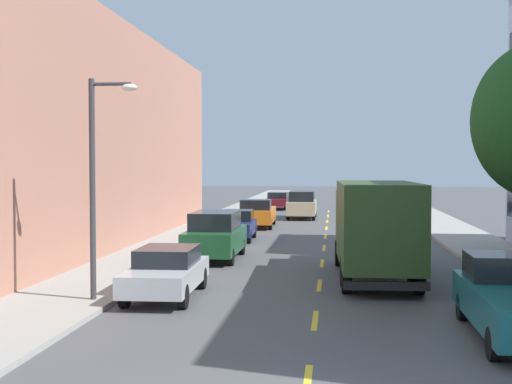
{
  "coord_description": "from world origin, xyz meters",
  "views": [
    {
      "loc": [
        0.46,
        -10.26,
        3.85
      ],
      "look_at": [
        -3.92,
        29.05,
        2.27
      ],
      "focal_mm": 49.48,
      "sensor_mm": 36.0,
      "label": 1
    }
  ],
  "objects_px": {
    "parked_suv_forest": "(215,235)",
    "parked_suv_red": "(380,198)",
    "parked_sedan_black": "(391,210)",
    "parked_sedan_burgundy": "(278,200)",
    "moving_champagne_sedan": "(302,205)",
    "parked_sedan_silver": "(166,271)",
    "parked_pickup_orange": "(257,214)",
    "parked_hatchback_navy": "(237,225)",
    "delivery_box_truck": "(375,224)",
    "parked_sedan_sky": "(403,218)",
    "street_lamp": "(98,170)"
  },
  "relations": [
    {
      "from": "parked_hatchback_navy",
      "to": "parked_sedan_sky",
      "type": "height_order",
      "value": "parked_hatchback_navy"
    },
    {
      "from": "parked_hatchback_navy",
      "to": "moving_champagne_sedan",
      "type": "height_order",
      "value": "moving_champagne_sedan"
    },
    {
      "from": "delivery_box_truck",
      "to": "parked_suv_forest",
      "type": "distance_m",
      "value": 7.54
    },
    {
      "from": "parked_hatchback_navy",
      "to": "parked_pickup_orange",
      "type": "distance_m",
      "value": 7.3
    },
    {
      "from": "parked_suv_red",
      "to": "parked_pickup_orange",
      "type": "bearing_deg",
      "value": -115.46
    },
    {
      "from": "parked_hatchback_navy",
      "to": "moving_champagne_sedan",
      "type": "relative_size",
      "value": 0.84
    },
    {
      "from": "parked_pickup_orange",
      "to": "parked_sedan_burgundy",
      "type": "bearing_deg",
      "value": 90.4
    },
    {
      "from": "delivery_box_truck",
      "to": "parked_sedan_sky",
      "type": "xyz_separation_m",
      "value": [
        2.57,
        17.61,
        -1.12
      ]
    },
    {
      "from": "parked_sedan_sky",
      "to": "moving_champagne_sedan",
      "type": "relative_size",
      "value": 0.94
    },
    {
      "from": "parked_suv_red",
      "to": "parked_hatchback_navy",
      "type": "bearing_deg",
      "value": -109.18
    },
    {
      "from": "parked_pickup_orange",
      "to": "moving_champagne_sedan",
      "type": "bearing_deg",
      "value": 71.35
    },
    {
      "from": "parked_suv_forest",
      "to": "parked_sedan_sky",
      "type": "relative_size",
      "value": 1.06
    },
    {
      "from": "parked_sedan_burgundy",
      "to": "parked_sedan_sky",
      "type": "xyz_separation_m",
      "value": [
        8.69,
        -18.44,
        0.0
      ]
    },
    {
      "from": "parked_sedan_black",
      "to": "moving_champagne_sedan",
      "type": "relative_size",
      "value": 0.95
    },
    {
      "from": "parked_sedan_sky",
      "to": "parked_sedan_burgundy",
      "type": "bearing_deg",
      "value": 115.24
    },
    {
      "from": "moving_champagne_sedan",
      "to": "parked_suv_forest",
      "type": "bearing_deg",
      "value": -96.59
    },
    {
      "from": "parked_suv_red",
      "to": "moving_champagne_sedan",
      "type": "bearing_deg",
      "value": -119.54
    },
    {
      "from": "parked_sedan_silver",
      "to": "moving_champagne_sedan",
      "type": "bearing_deg",
      "value": 85.1
    },
    {
      "from": "parked_sedan_silver",
      "to": "parked_pickup_orange",
      "type": "bearing_deg",
      "value": 89.62
    },
    {
      "from": "parked_hatchback_navy",
      "to": "street_lamp",
      "type": "bearing_deg",
      "value": -95.18
    },
    {
      "from": "parked_pickup_orange",
      "to": "parked_sedan_black",
      "type": "height_order",
      "value": "parked_pickup_orange"
    },
    {
      "from": "delivery_box_truck",
      "to": "parked_suv_red",
      "type": "xyz_separation_m",
      "value": [
        2.54,
        36.81,
        -0.88
      ]
    },
    {
      "from": "parked_sedan_burgundy",
      "to": "parked_suv_forest",
      "type": "relative_size",
      "value": 0.94
    },
    {
      "from": "street_lamp",
      "to": "parked_sedan_burgundy",
      "type": "height_order",
      "value": "street_lamp"
    },
    {
      "from": "parked_sedan_burgundy",
      "to": "parked_pickup_orange",
      "type": "bearing_deg",
      "value": -89.6
    },
    {
      "from": "parked_pickup_orange",
      "to": "parked_sedan_black",
      "type": "distance_m",
      "value": 10.04
    },
    {
      "from": "parked_suv_red",
      "to": "parked_sedan_black",
      "type": "bearing_deg",
      "value": -90.37
    },
    {
      "from": "delivery_box_truck",
      "to": "parked_sedan_burgundy",
      "type": "bearing_deg",
      "value": 99.64
    },
    {
      "from": "parked_suv_forest",
      "to": "parked_sedan_sky",
      "type": "height_order",
      "value": "parked_suv_forest"
    },
    {
      "from": "street_lamp",
      "to": "moving_champagne_sedan",
      "type": "height_order",
      "value": "street_lamp"
    },
    {
      "from": "parked_sedan_sky",
      "to": "parked_sedan_silver",
      "type": "bearing_deg",
      "value": -112.21
    },
    {
      "from": "parked_sedan_silver",
      "to": "parked_suv_forest",
      "type": "xyz_separation_m",
      "value": [
        0.05,
        8.09,
        0.24
      ]
    },
    {
      "from": "parked_sedan_burgundy",
      "to": "parked_suv_red",
      "type": "bearing_deg",
      "value": 5.0
    },
    {
      "from": "parked_suv_forest",
      "to": "parked_suv_red",
      "type": "xyz_separation_m",
      "value": [
        8.64,
        32.47,
        0.0
      ]
    },
    {
      "from": "parked_pickup_orange",
      "to": "parked_sedan_silver",
      "type": "bearing_deg",
      "value": -90.38
    },
    {
      "from": "parked_suv_forest",
      "to": "parked_sedan_black",
      "type": "relative_size",
      "value": 1.06
    },
    {
      "from": "moving_champagne_sedan",
      "to": "street_lamp",
      "type": "bearing_deg",
      "value": -97.61
    },
    {
      "from": "moving_champagne_sedan",
      "to": "parked_suv_red",
      "type": "bearing_deg",
      "value": 60.46
    },
    {
      "from": "parked_sedan_burgundy",
      "to": "moving_champagne_sedan",
      "type": "relative_size",
      "value": 0.94
    },
    {
      "from": "parked_suv_red",
      "to": "street_lamp",
      "type": "bearing_deg",
      "value": -103.83
    },
    {
      "from": "parked_hatchback_navy",
      "to": "parked_sedan_sky",
      "type": "bearing_deg",
      "value": 34.46
    },
    {
      "from": "delivery_box_truck",
      "to": "parked_sedan_sky",
      "type": "distance_m",
      "value": 17.83
    },
    {
      "from": "parked_hatchback_navy",
      "to": "parked_suv_red",
      "type": "distance_m",
      "value": 26.73
    },
    {
      "from": "parked_pickup_orange",
      "to": "parked_suv_red",
      "type": "xyz_separation_m",
      "value": [
        8.54,
        17.95,
        0.16
      ]
    },
    {
      "from": "parked_sedan_sky",
      "to": "moving_champagne_sedan",
      "type": "distance_m",
      "value": 10.39
    },
    {
      "from": "delivery_box_truck",
      "to": "moving_champagne_sedan",
      "type": "bearing_deg",
      "value": 97.91
    },
    {
      "from": "moving_champagne_sedan",
      "to": "parked_sedan_black",
      "type": "bearing_deg",
      "value": -15.69
    },
    {
      "from": "parked_sedan_silver",
      "to": "parked_suv_red",
      "type": "bearing_deg",
      "value": 77.9
    },
    {
      "from": "parked_suv_forest",
      "to": "delivery_box_truck",
      "type": "bearing_deg",
      "value": -35.43
    },
    {
      "from": "parked_pickup_orange",
      "to": "parked_sedan_burgundy",
      "type": "distance_m",
      "value": 17.19
    }
  ]
}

